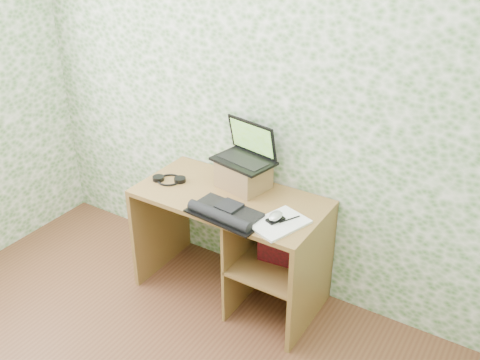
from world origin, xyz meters
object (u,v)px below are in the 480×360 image
Objects in this scene: desk at (243,234)px; keyboard at (225,213)px; notepad at (279,223)px; riser at (243,175)px; laptop at (247,152)px.

keyboard is (0.02, -0.24, 0.29)m from desk.
desk is 2.54× the size of keyboard.
keyboard reaches higher than notepad.
desk is 3.75× the size of notepad.
riser is 0.62× the size of keyboard.
notepad is (0.31, 0.09, -0.02)m from keyboard.
riser is at bearing 164.36° from notepad.
keyboard is at bearing -65.50° from laptop.
laptop is at bearing 160.65° from notepad.
laptop reaches higher than desk.
riser is at bearing -78.58° from laptop.
riser reaches higher than notepad.
riser is 0.91× the size of notepad.
keyboard is 0.32m from notepad.
laptop is at bearing 114.36° from desk.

